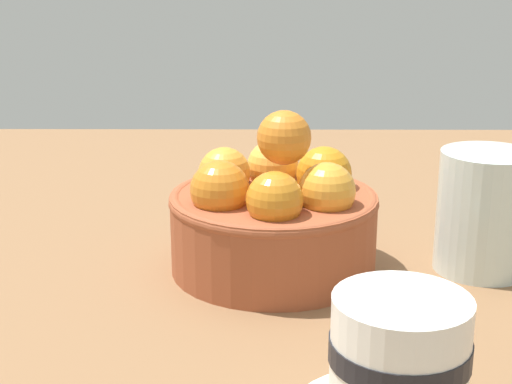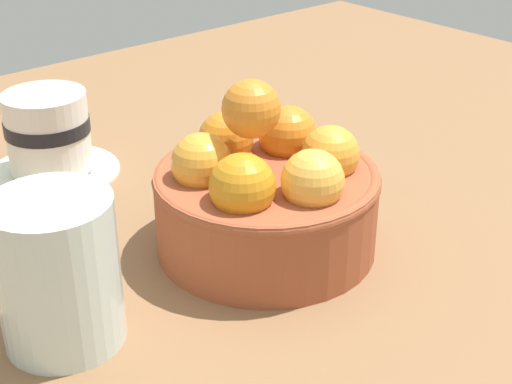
{
  "view_description": "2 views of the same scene",
  "coord_description": "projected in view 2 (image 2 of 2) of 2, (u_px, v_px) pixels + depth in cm",
  "views": [
    {
      "loc": [
        0.93,
        57.69,
        24.35
      ],
      "look_at": [
        1.38,
        -1.08,
        6.07
      ],
      "focal_mm": 54.44,
      "sensor_mm": 36.0,
      "label": 1
    },
    {
      "loc": [
        -32.24,
        -36.32,
        29.78
      ],
      "look_at": [
        -1.37,
        -0.44,
        5.22
      ],
      "focal_mm": 53.09,
      "sensor_mm": 36.0,
      "label": 2
    }
  ],
  "objects": [
    {
      "name": "coffee_cup",
      "position": [
        49.0,
        137.0,
        0.66
      ],
      "size": [
        11.78,
        11.78,
        7.57
      ],
      "color": "white",
      "rests_on": "ground_plane"
    },
    {
      "name": "terracotta_bowl",
      "position": [
        266.0,
        194.0,
        0.55
      ],
      "size": [
        16.42,
        16.42,
        13.02
      ],
      "color": "#9E4C2D",
      "rests_on": "ground_plane"
    },
    {
      "name": "ground_plane",
      "position": [
        266.0,
        263.0,
        0.58
      ],
      "size": [
        122.55,
        101.46,
        3.09
      ],
      "primitive_type": "cube",
      "color": "brown"
    },
    {
      "name": "water_glass",
      "position": [
        57.0,
        272.0,
        0.45
      ],
      "size": [
        7.44,
        7.44,
        9.65
      ],
      "primitive_type": "cylinder",
      "color": "silver",
      "rests_on": "ground_plane"
    }
  ]
}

